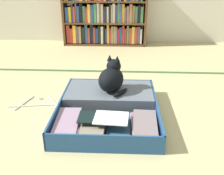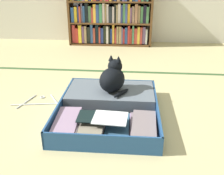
# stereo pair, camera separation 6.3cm
# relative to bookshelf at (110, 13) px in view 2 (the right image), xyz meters

# --- Properties ---
(ground_plane) EXTENTS (10.00, 10.00, 0.00)m
(ground_plane) POSITION_rel_bookshelf_xyz_m (0.30, -2.24, -0.44)
(ground_plane) COLOR tan
(tatami_border) EXTENTS (4.80, 0.05, 0.00)m
(tatami_border) POSITION_rel_bookshelf_xyz_m (0.30, -1.16, -0.44)
(tatami_border) COLOR #31532C
(tatami_border) RESTS_ON ground_plane
(bookshelf) EXTENTS (1.18, 0.29, 0.92)m
(bookshelf) POSITION_rel_bookshelf_xyz_m (0.00, 0.00, 0.00)
(bookshelf) COLOR brown
(bookshelf) RESTS_ON ground_plane
(open_suitcase) EXTENTS (0.72, 0.86, 0.13)m
(open_suitcase) POSITION_rel_bookshelf_xyz_m (0.18, -2.04, -0.39)
(open_suitcase) COLOR navy
(open_suitcase) RESTS_ON ground_plane
(black_cat) EXTENTS (0.27, 0.30, 0.28)m
(black_cat) POSITION_rel_bookshelf_xyz_m (0.20, -1.91, -0.21)
(black_cat) COLOR black
(black_cat) RESTS_ON open_suitcase
(clothes_hanger) EXTENTS (0.46, 0.27, 0.01)m
(clothes_hanger) POSITION_rel_bookshelf_xyz_m (-0.39, -1.92, -0.44)
(clothes_hanger) COLOR silver
(clothes_hanger) RESTS_ON ground_plane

